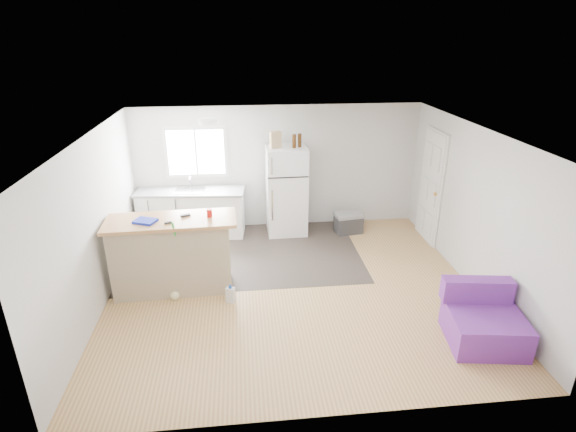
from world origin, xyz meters
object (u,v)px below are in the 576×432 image
at_px(red_cup, 209,213).
at_px(bottle_left, 294,141).
at_px(peninsula, 172,254).
at_px(cooler, 348,222).
at_px(kitchen_cabinets, 192,212).
at_px(mop, 176,284).
at_px(purple_seat, 483,322).
at_px(blue_tray, 145,221).
at_px(refrigerator, 286,191).
at_px(cleaner_jug, 231,295).
at_px(bottle_right, 300,140).
at_px(cardboard_box, 276,140).

xyz_separation_m(red_cup, bottle_left, (1.46, 1.82, 0.61)).
bearing_deg(peninsula, cooler, 27.14).
relative_size(peninsula, bottle_left, 7.61).
bearing_deg(kitchen_cabinets, cooler, 0.64).
bearing_deg(mop, kitchen_cabinets, 101.71).
bearing_deg(red_cup, purple_seat, -26.33).
height_order(purple_seat, blue_tray, blue_tray).
bearing_deg(bottle_left, refrigerator, 149.46).
height_order(cleaner_jug, red_cup, red_cup).
distance_m(kitchen_cabinets, refrigerator, 1.85).
distance_m(red_cup, bottle_right, 2.51).
distance_m(peninsula, cleaner_jug, 1.07).
distance_m(cardboard_box, bottle_right, 0.44).
relative_size(purple_seat, blue_tray, 3.35).
xyz_separation_m(kitchen_cabinets, cleaner_jug, (0.75, -2.45, -0.34)).
bearing_deg(cooler, refrigerator, 162.67).
bearing_deg(bottle_left, cleaner_jug, -117.39).
bearing_deg(purple_seat, cardboard_box, 131.72).
relative_size(kitchen_cabinets, refrigerator, 1.22).
bearing_deg(purple_seat, peninsula, 165.88).
height_order(refrigerator, cooler, refrigerator).
distance_m(peninsula, purple_seat, 4.39).
distance_m(refrigerator, cleaner_jug, 2.72).
distance_m(blue_tray, bottle_right, 3.22).
xyz_separation_m(peninsula, purple_seat, (4.04, -1.68, -0.32)).
bearing_deg(blue_tray, refrigerator, 42.04).
distance_m(cooler, cardboard_box, 2.16).
distance_m(purple_seat, bottle_right, 4.33).
xyz_separation_m(kitchen_cabinets, purple_seat, (3.94, -3.66, -0.19)).
relative_size(purple_seat, cardboard_box, 3.35).
bearing_deg(red_cup, bottle_left, 51.21).
relative_size(refrigerator, blue_tray, 5.65).
relative_size(refrigerator, cooler, 2.95).
xyz_separation_m(peninsula, bottle_right, (2.15, 1.89, 1.24)).
distance_m(cleaner_jug, bottle_left, 3.12).
xyz_separation_m(peninsula, cardboard_box, (1.71, 1.87, 1.26)).
distance_m(mop, blue_tray, 1.03).
relative_size(kitchen_cabinets, mop, 1.65).
relative_size(purple_seat, cleaner_jug, 3.64).
xyz_separation_m(cleaner_jug, blue_tray, (-1.16, 0.39, 1.05)).
height_order(purple_seat, mop, mop).
xyz_separation_m(cooler, red_cup, (-2.53, -1.72, 1.01)).
bearing_deg(cardboard_box, cleaner_jug, -110.29).
relative_size(kitchen_cabinets, blue_tray, 6.88).
bearing_deg(refrigerator, kitchen_cabinets, 177.16).
relative_size(kitchen_cabinets, purple_seat, 2.06).
height_order(refrigerator, purple_seat, refrigerator).
height_order(peninsula, cardboard_box, cardboard_box).
distance_m(refrigerator, red_cup, 2.34).
bearing_deg(mop, purple_seat, -6.56).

